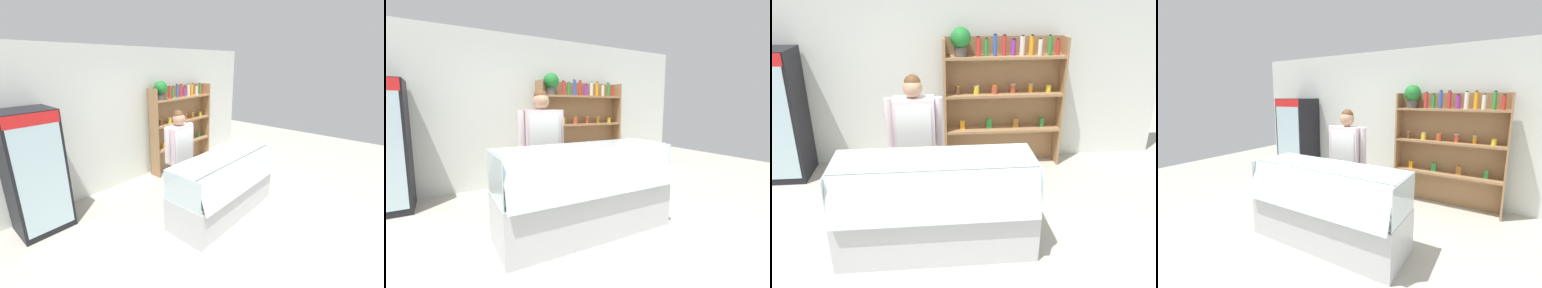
{
  "view_description": "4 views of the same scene",
  "coord_description": "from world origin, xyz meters",
  "views": [
    {
      "loc": [
        -3.33,
        -1.99,
        2.42
      ],
      "look_at": [
        -0.4,
        0.59,
        1.16
      ],
      "focal_mm": 24.0,
      "sensor_mm": 36.0,
      "label": 1
    },
    {
      "loc": [
        -1.59,
        -2.32,
        1.43
      ],
      "look_at": [
        0.04,
        0.63,
        0.95
      ],
      "focal_mm": 24.0,
      "sensor_mm": 36.0,
      "label": 2
    },
    {
      "loc": [
        -0.17,
        -3.14,
        2.55
      ],
      "look_at": [
        0.17,
        0.51,
        1.0
      ],
      "focal_mm": 35.0,
      "sensor_mm": 36.0,
      "label": 3
    },
    {
      "loc": [
        1.67,
        -2.34,
        1.84
      ],
      "look_at": [
        -0.19,
        0.71,
        1.19
      ],
      "focal_mm": 24.0,
      "sensor_mm": 36.0,
      "label": 4
    }
  ],
  "objects": [
    {
      "name": "shop_clerk",
      "position": [
        -0.36,
        0.91,
        0.99
      ],
      "size": [
        0.65,
        0.25,
        1.66
      ],
      "color": "#383D51",
      "rests_on": "ground"
    },
    {
      "name": "deli_display_case",
      "position": [
        -0.16,
        0.12,
        0.31
      ],
      "size": [
        2.0,
        0.77,
        1.01
      ],
      "color": "silver",
      "rests_on": "ground"
    },
    {
      "name": "ground_plane",
      "position": [
        0.0,
        0.0,
        0.0
      ],
      "size": [
        12.0,
        12.0,
        0.0
      ],
      "primitive_type": "plane",
      "color": "#B7B2A3"
    },
    {
      "name": "shelving_unit",
      "position": [
        0.81,
        2.08,
        1.17
      ],
      "size": [
        1.73,
        0.29,
        2.05
      ],
      "color": "#9E754C",
      "rests_on": "ground"
    },
    {
      "name": "drinks_fridge",
      "position": [
        -2.29,
        1.93,
        0.91
      ],
      "size": [
        0.71,
        0.65,
        1.81
      ],
      "color": "black",
      "rests_on": "ground"
    },
    {
      "name": "back_wall",
      "position": [
        0.0,
        2.34,
        1.35
      ],
      "size": [
        6.8,
        0.1,
        2.7
      ],
      "primitive_type": "cube",
      "color": "silver",
      "rests_on": "ground"
    }
  ]
}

